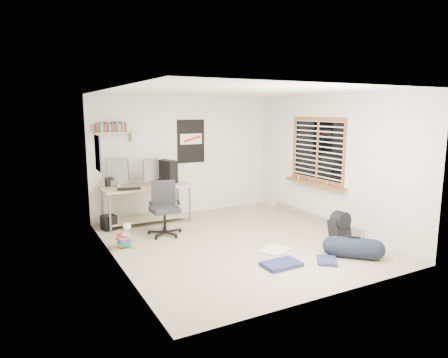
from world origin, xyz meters
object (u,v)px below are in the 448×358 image
book_stack (124,239)px  office_chair (165,208)px  desk (147,205)px  backpack (340,232)px  duffel_bag (353,249)px

book_stack → office_chair: bearing=22.9°
desk → backpack: size_ratio=3.79×
backpack → duffel_bag: size_ratio=0.73×
duffel_bag → book_stack: bearing=-170.2°
office_chair → backpack: bearing=-21.4°
backpack → book_stack: bearing=150.0°
desk → backpack: desk is taller
desk → book_stack: (-0.78, -1.27, -0.22)m
office_chair → backpack: size_ratio=2.16×
desk → duffel_bag: desk is taller
desk → duffel_bag: bearing=-37.9°
backpack → duffel_bag: (-0.29, -0.59, -0.06)m
backpack → desk: bearing=126.4°
desk → book_stack: desk is taller
desk → book_stack: size_ratio=4.27×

